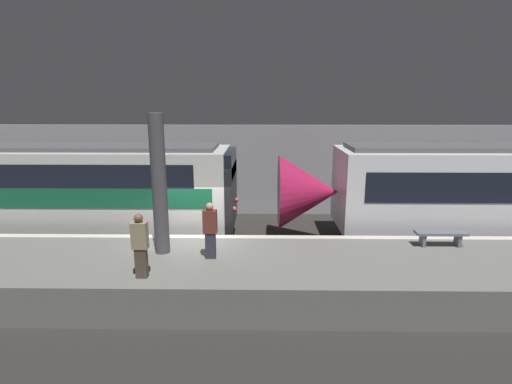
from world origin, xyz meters
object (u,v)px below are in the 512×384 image
Objects in this scene: person_waiting at (210,229)px; person_walking at (140,244)px; platform_bench at (441,235)px; support_pillar_near at (159,185)px.

person_walking is at bearing -140.95° from person_waiting.
person_walking is 8.66m from platform_bench.
platform_bench is (8.34, 2.28, -0.53)m from person_walking.
person_walking is 1.09× the size of platform_bench.
support_pillar_near is at bearing 164.25° from person_waiting.
person_walking is (-0.11, -1.67, -1.12)m from support_pillar_near.
support_pillar_near is 1.89m from person_waiting.
platform_bench is at bearing 15.32° from person_walking.
support_pillar_near is at bearing -175.72° from platform_bench.
support_pillar_near is 2.49× the size of person_waiting.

